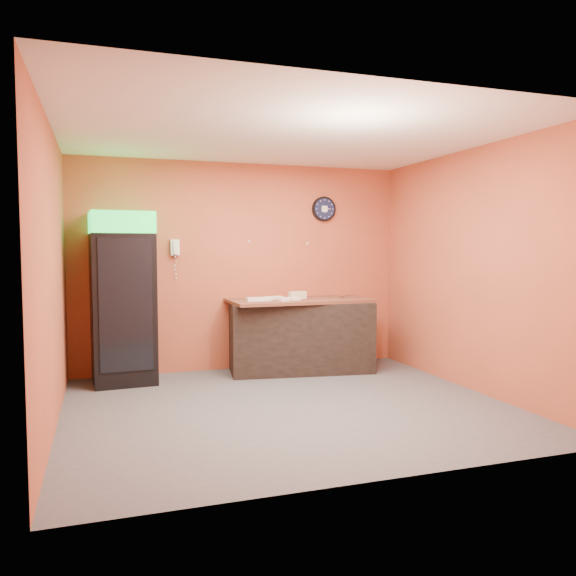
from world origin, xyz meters
name	(u,v)px	position (x,y,z in m)	size (l,w,h in m)	color
floor	(288,406)	(0.00, 0.00, 0.00)	(4.50, 4.50, 0.00)	#47474C
back_wall	(242,267)	(0.00, 2.00, 1.40)	(4.50, 0.02, 2.80)	#C15436
left_wall	(52,276)	(-2.25, 0.00, 1.40)	(0.02, 4.00, 2.80)	#C15436
right_wall	(473,270)	(2.25, 0.00, 1.40)	(0.02, 4.00, 2.80)	#C15436
ceiling	(288,134)	(0.00, 0.00, 2.80)	(4.50, 4.00, 0.02)	white
beverage_cooler	(123,300)	(-1.59, 1.60, 1.02)	(0.77, 0.79, 2.09)	black
prep_counter	(300,336)	(0.70, 1.59, 0.47)	(1.87, 0.83, 0.93)	black
wall_clock	(324,209)	(1.19, 1.97, 2.21)	(0.35, 0.06, 0.35)	black
wall_phone	(175,247)	(-0.91, 1.95, 1.66)	(0.11, 0.10, 0.20)	white
butcher_paper	(300,300)	(0.70, 1.59, 0.95)	(1.90, 0.92, 0.04)	brown
sub_roll_stack	(298,295)	(0.65, 1.56, 1.02)	(0.25, 0.13, 0.10)	beige
wrapped_sandwich_left	(259,299)	(0.09, 1.47, 1.00)	(0.31, 0.12, 0.04)	silver
wrapped_sandwich_mid	(289,299)	(0.48, 1.39, 0.99)	(0.28, 0.11, 0.04)	silver
wrapped_sandwich_right	(273,298)	(0.33, 1.61, 0.99)	(0.27, 0.11, 0.04)	silver
kitchen_tool	(299,297)	(0.69, 1.59, 1.00)	(0.06, 0.06, 0.06)	silver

